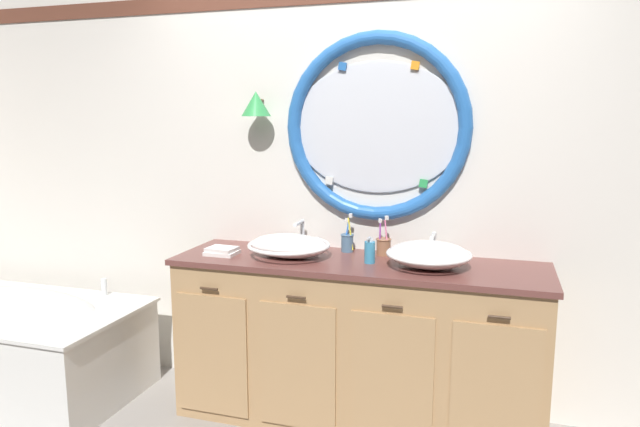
% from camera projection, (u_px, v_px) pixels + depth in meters
% --- Properties ---
extents(back_wall_assembly, '(6.40, 0.26, 2.60)m').
position_uv_depth(back_wall_assembly, '(353.00, 176.00, 3.28)').
color(back_wall_assembly, silver).
rests_on(back_wall_assembly, ground_plane).
extents(vanity_counter, '(1.98, 0.59, 0.90)m').
position_uv_depth(vanity_counter, '(356.00, 341.00, 3.11)').
color(vanity_counter, tan).
rests_on(vanity_counter, ground_plane).
extents(bathtub, '(1.56, 0.85, 0.65)m').
position_uv_depth(bathtub, '(11.00, 339.00, 3.45)').
color(bathtub, white).
rests_on(bathtub, ground_plane).
extents(sink_basin_left, '(0.45, 0.45, 0.13)m').
position_uv_depth(sink_basin_left, '(289.00, 246.00, 3.11)').
color(sink_basin_left, white).
rests_on(sink_basin_left, vanity_counter).
extents(sink_basin_right, '(0.43, 0.43, 0.14)m').
position_uv_depth(sink_basin_right, '(429.00, 255.00, 2.88)').
color(sink_basin_right, white).
rests_on(sink_basin_right, vanity_counter).
extents(faucet_set_left, '(0.21, 0.15, 0.17)m').
position_uv_depth(faucet_set_left, '(302.00, 237.00, 3.31)').
color(faucet_set_left, silver).
rests_on(faucet_set_left, vanity_counter).
extents(faucet_set_right, '(0.23, 0.14, 0.14)m').
position_uv_depth(faucet_set_right, '(433.00, 247.00, 3.09)').
color(faucet_set_right, silver).
rests_on(faucet_set_right, vanity_counter).
extents(toothbrush_holder_left, '(0.08, 0.08, 0.22)m').
position_uv_depth(toothbrush_holder_left, '(347.00, 242.00, 3.23)').
color(toothbrush_holder_left, slate).
rests_on(toothbrush_holder_left, vanity_counter).
extents(toothbrush_holder_right, '(0.09, 0.09, 0.22)m').
position_uv_depth(toothbrush_holder_right, '(384.00, 246.00, 3.15)').
color(toothbrush_holder_right, '#996647').
rests_on(toothbrush_holder_right, vanity_counter).
extents(soap_dispenser, '(0.06, 0.06, 0.14)m').
position_uv_depth(soap_dispenser, '(370.00, 251.00, 2.98)').
color(soap_dispenser, '#388EBC').
rests_on(soap_dispenser, vanity_counter).
extents(folded_hand_towel, '(0.17, 0.13, 0.04)m').
position_uv_depth(folded_hand_towel, '(222.00, 251.00, 3.17)').
color(folded_hand_towel, white).
rests_on(folded_hand_towel, vanity_counter).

